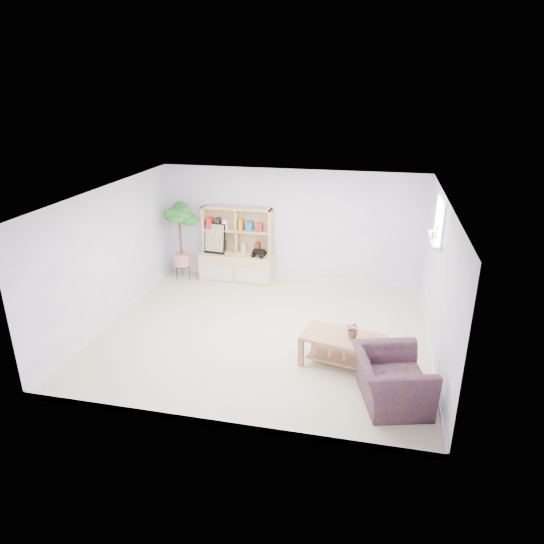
% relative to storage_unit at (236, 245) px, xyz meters
% --- Properties ---
extents(floor, '(5.50, 5.00, 0.01)m').
position_rel_storage_unit_xyz_m(floor, '(1.12, -2.24, -0.79)').
color(floor, '#C0B387').
rests_on(floor, ground).
extents(ceiling, '(5.50, 5.00, 0.01)m').
position_rel_storage_unit_xyz_m(ceiling, '(1.12, -2.24, 1.61)').
color(ceiling, white).
rests_on(ceiling, walls).
extents(walls, '(5.51, 5.01, 2.40)m').
position_rel_storage_unit_xyz_m(walls, '(1.12, -2.24, 0.41)').
color(walls, silver).
rests_on(walls, floor).
extents(baseboard, '(5.50, 5.00, 0.10)m').
position_rel_storage_unit_xyz_m(baseboard, '(1.12, -2.24, -0.74)').
color(baseboard, white).
rests_on(baseboard, floor).
extents(window, '(0.10, 0.98, 0.68)m').
position_rel_storage_unit_xyz_m(window, '(3.85, -1.64, 1.21)').
color(window, silver).
rests_on(window, walls).
extents(window_sill, '(0.14, 1.00, 0.04)m').
position_rel_storage_unit_xyz_m(window_sill, '(3.79, -1.64, 0.89)').
color(window_sill, white).
rests_on(window_sill, walls).
extents(storage_unit, '(1.58, 0.53, 1.58)m').
position_rel_storage_unit_xyz_m(storage_unit, '(0.00, 0.00, 0.00)').
color(storage_unit, tan).
rests_on(storage_unit, floor).
extents(poster, '(0.48, 0.16, 0.65)m').
position_rel_storage_unit_xyz_m(poster, '(-0.47, -0.04, 0.13)').
color(poster, yellow).
rests_on(poster, storage_unit).
extents(toy_truck, '(0.38, 0.30, 0.18)m').
position_rel_storage_unit_xyz_m(toy_truck, '(0.51, -0.08, -0.11)').
color(toy_truck, black).
rests_on(toy_truck, storage_unit).
extents(coffee_table, '(1.31, 0.90, 0.49)m').
position_rel_storage_unit_xyz_m(coffee_table, '(2.52, -2.96, -0.55)').
color(coffee_table, '#90623E').
rests_on(coffee_table, floor).
extents(table_plant, '(0.29, 0.28, 0.25)m').
position_rel_storage_unit_xyz_m(table_plant, '(2.66, -2.96, -0.18)').
color(table_plant, '#266C2D').
rests_on(table_plant, coffee_table).
extents(floor_tree, '(0.66, 0.66, 1.68)m').
position_rel_storage_unit_xyz_m(floor_tree, '(-1.18, -0.19, 0.05)').
color(floor_tree, '#1D5E19').
rests_on(floor_tree, floor).
extents(armchair, '(1.17, 1.26, 0.78)m').
position_rel_storage_unit_xyz_m(armchair, '(3.22, -3.74, -0.40)').
color(armchair, navy).
rests_on(armchair, floor).
extents(sill_plant, '(0.13, 0.11, 0.23)m').
position_rel_storage_unit_xyz_m(sill_plant, '(3.79, -1.67, 1.02)').
color(sill_plant, '#1D5E19').
rests_on(sill_plant, window_sill).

